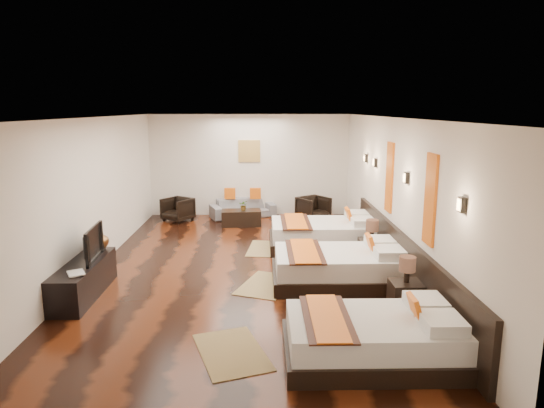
{
  "coord_description": "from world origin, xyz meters",
  "views": [
    {
      "loc": [
        0.37,
        -8.43,
        2.97
      ],
      "look_at": [
        0.55,
        0.8,
        1.1
      ],
      "focal_mm": 31.46,
      "sensor_mm": 36.0,
      "label": 1
    }
  ],
  "objects_px": {
    "figurine": "(98,239)",
    "table_plant": "(244,205)",
    "nightstand_a": "(406,294)",
    "tv_console": "(84,279)",
    "bed_mid": "(340,267)",
    "coffee_table": "(241,218)",
    "nightstand_b": "(371,249)",
    "sofa": "(243,208)",
    "armchair_left": "(178,209)",
    "book": "(68,275)",
    "armchair_right": "(313,209)",
    "bed_far": "(325,234)",
    "bed_near": "(374,338)",
    "tv": "(88,243)"
  },
  "relations": [
    {
      "from": "coffee_table",
      "to": "table_plant",
      "type": "distance_m",
      "value": 0.34
    },
    {
      "from": "armchair_right",
      "to": "figurine",
      "type": "bearing_deg",
      "value": -168.82
    },
    {
      "from": "bed_mid",
      "to": "figurine",
      "type": "relative_size",
      "value": 5.98
    },
    {
      "from": "sofa",
      "to": "table_plant",
      "type": "bearing_deg",
      "value": -106.46
    },
    {
      "from": "figurine",
      "to": "book",
      "type": "bearing_deg",
      "value": -90.0
    },
    {
      "from": "bed_mid",
      "to": "figurine",
      "type": "bearing_deg",
      "value": 176.21
    },
    {
      "from": "bed_near",
      "to": "nightstand_a",
      "type": "distance_m",
      "value": 1.46
    },
    {
      "from": "armchair_left",
      "to": "nightstand_b",
      "type": "bearing_deg",
      "value": -5.19
    },
    {
      "from": "bed_near",
      "to": "figurine",
      "type": "distance_m",
      "value": 5.07
    },
    {
      "from": "figurine",
      "to": "table_plant",
      "type": "distance_m",
      "value": 4.54
    },
    {
      "from": "bed_mid",
      "to": "tv_console",
      "type": "bearing_deg",
      "value": -173.46
    },
    {
      "from": "figurine",
      "to": "coffee_table",
      "type": "bearing_deg",
      "value": 59.1
    },
    {
      "from": "bed_mid",
      "to": "bed_far",
      "type": "bearing_deg",
      "value": 89.99
    },
    {
      "from": "table_plant",
      "to": "figurine",
      "type": "bearing_deg",
      "value": -121.67
    },
    {
      "from": "nightstand_a",
      "to": "tv_console",
      "type": "xyz_separation_m",
      "value": [
        -4.95,
        0.79,
        -0.03
      ]
    },
    {
      "from": "book",
      "to": "sofa",
      "type": "height_order",
      "value": "book"
    },
    {
      "from": "book",
      "to": "table_plant",
      "type": "distance_m",
      "value": 5.72
    },
    {
      "from": "tv",
      "to": "figurine",
      "type": "xyz_separation_m",
      "value": [
        -0.05,
        0.59,
        -0.08
      ]
    },
    {
      "from": "tv_console",
      "to": "figurine",
      "type": "distance_m",
      "value": 0.89
    },
    {
      "from": "bed_mid",
      "to": "book",
      "type": "bearing_deg",
      "value": -165.82
    },
    {
      "from": "nightstand_b",
      "to": "book",
      "type": "xyz_separation_m",
      "value": [
        -4.95,
        -2.03,
        0.25
      ]
    },
    {
      "from": "bed_far",
      "to": "table_plant",
      "type": "height_order",
      "value": "bed_far"
    },
    {
      "from": "coffee_table",
      "to": "table_plant",
      "type": "bearing_deg",
      "value": -8.07
    },
    {
      "from": "nightstand_b",
      "to": "sofa",
      "type": "distance_m",
      "value": 4.92
    },
    {
      "from": "figurine",
      "to": "table_plant",
      "type": "relative_size",
      "value": 1.46
    },
    {
      "from": "armchair_left",
      "to": "book",
      "type": "bearing_deg",
      "value": -60.59
    },
    {
      "from": "bed_near",
      "to": "nightstand_b",
      "type": "height_order",
      "value": "nightstand_b"
    },
    {
      "from": "nightstand_a",
      "to": "table_plant",
      "type": "relative_size",
      "value": 3.37
    },
    {
      "from": "bed_mid",
      "to": "book",
      "type": "height_order",
      "value": "bed_mid"
    },
    {
      "from": "tv_console",
      "to": "table_plant",
      "type": "relative_size",
      "value": 6.91
    },
    {
      "from": "nightstand_b",
      "to": "sofa",
      "type": "height_order",
      "value": "nightstand_b"
    },
    {
      "from": "armchair_right",
      "to": "bed_far",
      "type": "bearing_deg",
      "value": -125.08
    },
    {
      "from": "nightstand_b",
      "to": "table_plant",
      "type": "relative_size",
      "value": 3.42
    },
    {
      "from": "nightstand_b",
      "to": "armchair_left",
      "type": "distance_m",
      "value": 5.72
    },
    {
      "from": "bed_near",
      "to": "armchair_right",
      "type": "distance_m",
      "value": 7.15
    },
    {
      "from": "figurine",
      "to": "armchair_right",
      "type": "xyz_separation_m",
      "value": [
        4.22,
        4.34,
        -0.41
      ]
    },
    {
      "from": "bed_mid",
      "to": "bed_near",
      "type": "bearing_deg",
      "value": -90.05
    },
    {
      "from": "armchair_right",
      "to": "tv",
      "type": "bearing_deg",
      "value": -164.87
    },
    {
      "from": "tv_console",
      "to": "tv",
      "type": "xyz_separation_m",
      "value": [
        0.05,
        0.17,
        0.55
      ]
    },
    {
      "from": "nightstand_a",
      "to": "figurine",
      "type": "height_order",
      "value": "figurine"
    },
    {
      "from": "sofa",
      "to": "armchair_left",
      "type": "distance_m",
      "value": 1.77
    },
    {
      "from": "sofa",
      "to": "tv",
      "type": "bearing_deg",
      "value": -132.92
    },
    {
      "from": "table_plant",
      "to": "nightstand_a",
      "type": "bearing_deg",
      "value": -64.65
    },
    {
      "from": "figurine",
      "to": "table_plant",
      "type": "xyz_separation_m",
      "value": [
        2.38,
        3.86,
        -0.21
      ]
    },
    {
      "from": "tv_console",
      "to": "coffee_table",
      "type": "height_order",
      "value": "tv_console"
    },
    {
      "from": "nightstand_b",
      "to": "figurine",
      "type": "relative_size",
      "value": 2.35
    },
    {
      "from": "coffee_table",
      "to": "bed_mid",
      "type": "bearing_deg",
      "value": -65.6
    },
    {
      "from": "bed_far",
      "to": "sofa",
      "type": "distance_m",
      "value": 3.54
    },
    {
      "from": "bed_near",
      "to": "tv_console",
      "type": "relative_size",
      "value": 1.16
    },
    {
      "from": "bed_mid",
      "to": "figurine",
      "type": "xyz_separation_m",
      "value": [
        -4.2,
        0.28,
        0.44
      ]
    }
  ]
}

